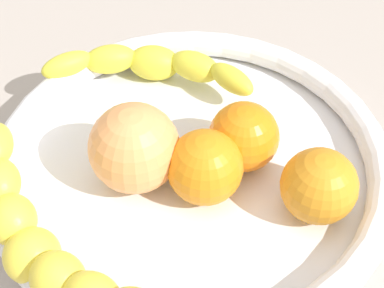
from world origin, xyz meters
The scene contains 8 objects.
kitchen_counter centered at (0.00, 0.00, 1.50)cm, with size 120.00×120.00×3.00cm, color #ADA39B.
fruit_bowl centered at (0.00, 0.00, 5.35)cm, with size 34.03×34.03×4.59cm.
banana_draped_left centered at (11.65, -0.46, 7.39)cm, with size 12.22×18.31×3.98cm.
banana_draped_right centered at (-4.83, 13.49, 8.31)cm, with size 22.10×10.82×5.78cm.
orange_front centered at (-7.71, -7.46, 8.14)cm, with size 6.04×6.04×6.04cm, color orange.
orange_mid_left centered at (-0.81, -4.32, 8.10)cm, with size 5.95×5.95×5.95cm, color orange.
orange_mid_right centered at (-2.76, -0.39, 8.20)cm, with size 6.15×6.15×6.15cm, color orange.
peach_blush centered at (0.67, 4.70, 8.84)cm, with size 7.44×7.44×7.44cm, color #F9A35D.
Camera 1 is at (-29.71, 11.80, 42.85)cm, focal length 53.80 mm.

